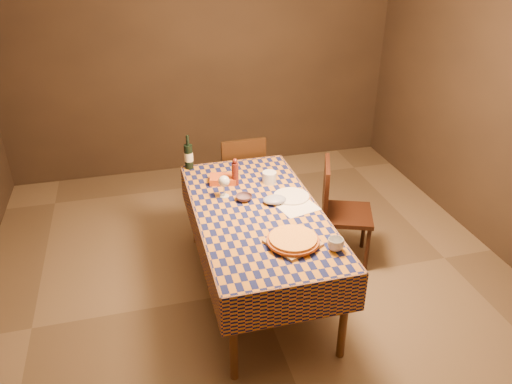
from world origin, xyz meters
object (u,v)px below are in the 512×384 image
dining_table (258,219)px  wine_bottle (189,156)px  chair_far (241,175)px  pizza (293,240)px  chair_right (338,207)px  white_plate (291,196)px  cutting_board (293,243)px  bowl (244,198)px

dining_table → wine_bottle: size_ratio=5.95×
wine_bottle → chair_far: (0.52, 0.24, -0.36)m
pizza → chair_right: chair_right is taller
chair_right → white_plate: bearing=-162.3°
pizza → white_plate: size_ratio=1.40×
wine_bottle → white_plate: (0.71, -0.73, -0.11)m
cutting_board → wine_bottle: (-0.51, 1.36, 0.11)m
chair_far → white_plate: bearing=-79.3°
dining_table → bowl: (-0.06, 0.18, 0.10)m
chair_far → chair_right: bearing=-50.7°
pizza → white_plate: pizza is taller
chair_far → chair_right: size_ratio=1.00×
wine_bottle → white_plate: 1.02m
dining_table → pizza: pizza is taller
bowl → chair_right: chair_right is taller
dining_table → bowl: bowl is taller
cutting_board → wine_bottle: wine_bottle is taller
cutting_board → chair_right: chair_right is taller
bowl → wine_bottle: size_ratio=0.42×
dining_table → wine_bottle: (-0.40, 0.86, 0.19)m
dining_table → cutting_board: bearing=-76.9°
white_plate → bowl: bearing=172.2°
wine_bottle → chair_far: 0.68m
bowl → chair_far: 0.98m
wine_bottle → chair_right: 1.37m
white_plate → pizza: bearing=-107.3°
cutting_board → white_plate: (0.19, 0.62, -0.00)m
white_plate → cutting_board: bearing=-107.3°
cutting_board → wine_bottle: 1.45m
pizza → chair_right: bearing=48.8°
chair_far → bowl: bearing=-101.6°
pizza → white_plate: (0.19, 0.62, -0.03)m
bowl → white_plate: 0.38m
wine_bottle → white_plate: bearing=-46.1°
cutting_board → pizza: size_ratio=0.76×
pizza → cutting_board: bearing=90.0°
cutting_board → dining_table: bearing=103.1°
chair_right → bowl: bearing=-173.1°
cutting_board → chair_far: size_ratio=0.32×
wine_bottle → white_plate: size_ratio=1.10×
pizza → white_plate: bearing=72.7°
cutting_board → pizza: pizza is taller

